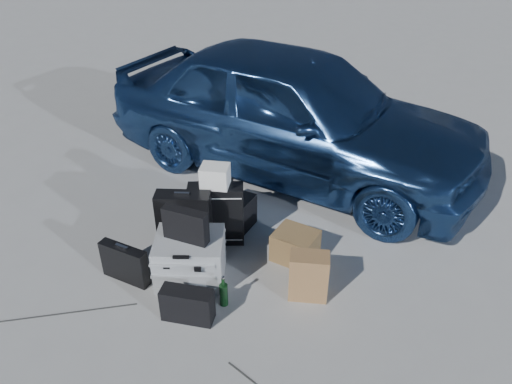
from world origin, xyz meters
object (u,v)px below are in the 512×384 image
suitcase_left (185,224)px  car (292,111)px  duffel_bag (222,206)px  cardboard_box (295,246)px  briefcase (125,263)px  suitcase_right (216,214)px  green_bottle (224,291)px  pelican_case (190,258)px

suitcase_left → car: bearing=58.9°
duffel_bag → cardboard_box: (0.82, -0.54, -0.03)m
car → briefcase: car is taller
car → duffel_bag: car is taller
suitcase_right → duffel_bag: suitcase_right is taller
suitcase_right → duffel_bag: bearing=84.8°
suitcase_right → duffel_bag: size_ratio=0.93×
briefcase → suitcase_right: (0.72, 0.68, 0.14)m
duffel_bag → suitcase_right: bearing=-66.8°
car → briefcase: 2.72m
green_bottle → car: bearing=80.8°
duffel_bag → cardboard_box: duffel_bag is taller
suitcase_left → suitcase_right: size_ratio=1.04×
pelican_case → suitcase_left: size_ratio=0.91×
suitcase_left → cardboard_box: (1.07, 0.04, -0.19)m
duffel_bag → pelican_case: bearing=-76.7°
cardboard_box → briefcase: bearing=-161.6°
briefcase → suitcase_left: (0.45, 0.47, 0.15)m
pelican_case → green_bottle: (0.36, -0.31, -0.07)m
briefcase → car: bearing=79.0°
pelican_case → suitcase_right: bearing=70.6°
cardboard_box → car: bearing=95.5°
pelican_case → suitcase_right: (0.13, 0.58, 0.10)m
pelican_case → suitcase_right: suitcase_right is taller
cardboard_box → pelican_case: bearing=-156.7°
car → cardboard_box: size_ratio=11.71×
duffel_bag → cardboard_box: bearing=-13.1°
green_bottle → briefcase: bearing=168.0°
pelican_case → briefcase: (-0.59, -0.11, -0.04)m
pelican_case → suitcase_left: bearing=104.0°
pelican_case → briefcase: pelican_case is taller
car → suitcase_right: (-0.63, -1.60, -0.46)m
briefcase → suitcase_left: suitcase_left is taller
car → suitcase_left: car is taller
pelican_case → cardboard_box: (0.94, 0.40, -0.07)m
suitcase_right → duffel_bag: (-0.02, 0.36, -0.15)m
pelican_case → car: bearing=64.2°
green_bottle → duffel_bag: bearing=101.3°
duffel_bag → suitcase_left: bearing=-93.3°
duffel_bag → green_bottle: 1.27m
suitcase_left → cardboard_box: bearing=-2.6°
duffel_bag → cardboard_box: size_ratio=1.78×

